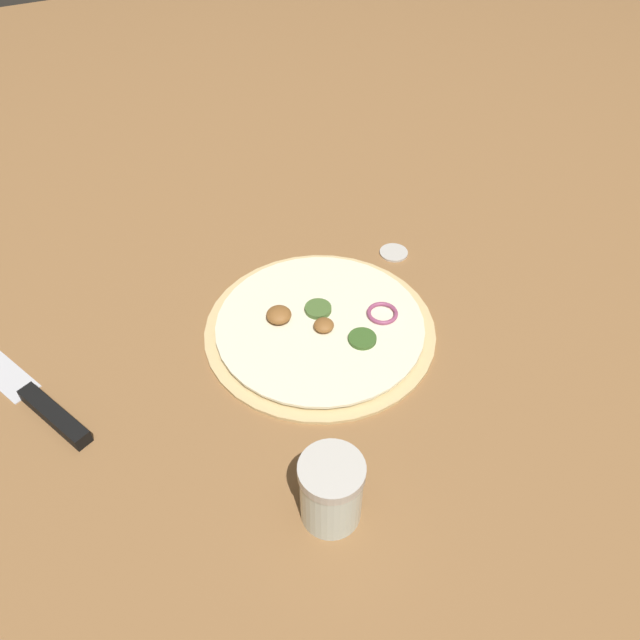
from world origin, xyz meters
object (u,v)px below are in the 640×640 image
(pizza, at_px, (320,327))
(spice_jar, at_px, (331,491))
(knife, at_px, (31,396))
(loose_cap, at_px, (394,252))

(pizza, height_order, spice_jar, spice_jar)
(knife, bearing_deg, pizza, -122.55)
(spice_jar, xyz_separation_m, loose_cap, (0.28, 0.34, -0.04))
(knife, height_order, loose_cap, knife)
(pizza, relative_size, loose_cap, 7.18)
(spice_jar, distance_m, loose_cap, 0.44)
(pizza, xyz_separation_m, loose_cap, (0.17, 0.10, -0.00))
(pizza, bearing_deg, knife, 172.29)
(pizza, relative_size, spice_jar, 3.59)
(knife, relative_size, loose_cap, 6.98)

